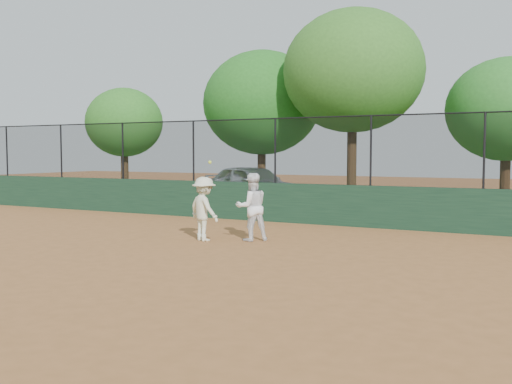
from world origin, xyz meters
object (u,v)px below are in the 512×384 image
at_px(tree_2, 353,71).
at_px(tree_1, 262,103).
at_px(player_second, 252,207).
at_px(player_main, 204,209).
at_px(tree_3, 507,110).
at_px(tree_0, 124,123).
at_px(parked_car, 253,185).

bearing_deg(tree_2, tree_1, 166.45).
relative_size(player_second, tree_1, 0.25).
xyz_separation_m(player_main, tree_3, (6.01, 10.48, 2.88)).
bearing_deg(tree_3, tree_1, -179.18).
xyz_separation_m(tree_0, tree_2, (11.16, -0.14, 1.65)).
distance_m(tree_0, tree_3, 16.48).
bearing_deg(tree_0, player_second, -37.80).
distance_m(player_main, tree_3, 12.42).
xyz_separation_m(player_second, player_main, (-1.03, -0.53, -0.04)).
relative_size(tree_1, tree_3, 1.18).
xyz_separation_m(player_second, tree_1, (-4.68, 9.81, 3.43)).
bearing_deg(player_main, tree_2, 85.59).
height_order(tree_1, tree_2, tree_2).
bearing_deg(player_main, player_second, 27.51).
bearing_deg(player_second, tree_2, -132.88).
bearing_deg(parked_car, player_main, -138.30).
distance_m(tree_0, tree_2, 11.28).
distance_m(player_second, tree_0, 14.76).
bearing_deg(player_second, parked_car, -107.34).
relative_size(parked_car, player_second, 2.95).
xyz_separation_m(player_main, tree_2, (0.72, 9.29, 4.41)).
relative_size(player_second, tree_3, 0.30).
relative_size(parked_car, tree_0, 0.94).
distance_m(parked_car, player_second, 9.45).
bearing_deg(tree_3, player_main, -119.82).
xyz_separation_m(player_second, tree_3, (4.98, 9.95, 2.83)).
bearing_deg(tree_1, player_main, -70.55).
bearing_deg(tree_3, tree_0, -176.34).
bearing_deg(parked_car, tree_1, 33.23).
bearing_deg(tree_0, player_main, -42.08).
bearing_deg(tree_3, player_second, -116.61).
relative_size(tree_0, tree_3, 0.94).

